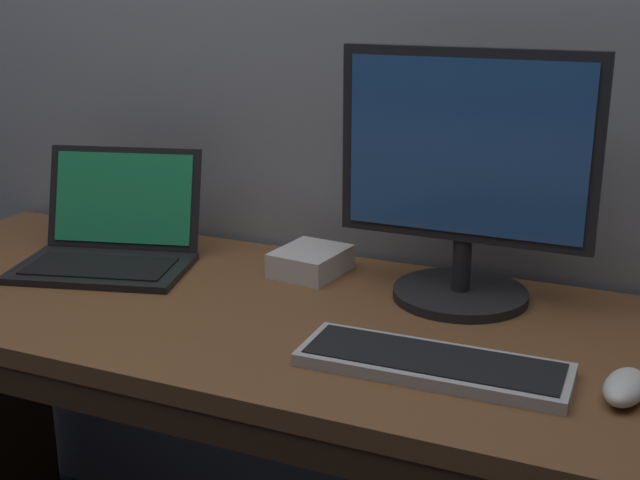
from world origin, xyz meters
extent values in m
cube|color=brown|center=(0.00, 0.00, 0.77)|extent=(1.67, 0.66, 0.03)
cube|color=#3D2716|center=(0.00, -0.32, 0.73)|extent=(1.61, 0.02, 0.05)
cube|color=black|center=(-0.36, 0.03, 0.79)|extent=(0.39, 0.30, 0.01)
cube|color=black|center=(-0.36, 0.02, 0.80)|extent=(0.31, 0.21, 0.00)
cube|color=black|center=(-0.40, 0.17, 0.91)|extent=(0.34, 0.16, 0.21)
cube|color=#23935B|center=(-0.40, 0.17, 0.91)|extent=(0.31, 0.14, 0.19)
cylinder|color=black|center=(0.34, 0.18, 0.80)|extent=(0.25, 0.25, 0.02)
cylinder|color=black|center=(0.34, 0.18, 0.85)|extent=(0.03, 0.03, 0.10)
cube|color=black|center=(0.34, 0.17, 1.08)|extent=(0.46, 0.02, 0.34)
cube|color=#28569E|center=(0.34, 0.16, 1.08)|extent=(0.42, 0.00, 0.31)
cube|color=#BCBCC1|center=(0.38, -0.13, 0.80)|extent=(0.41, 0.14, 0.02)
cube|color=black|center=(0.38, -0.13, 0.81)|extent=(0.39, 0.12, 0.00)
ellipsoid|color=white|center=(0.66, -0.11, 0.81)|extent=(0.07, 0.12, 0.04)
cube|color=silver|center=(0.03, 0.20, 0.81)|extent=(0.14, 0.16, 0.05)
camera|label=1|loc=(0.68, -1.25, 1.35)|focal=46.55mm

